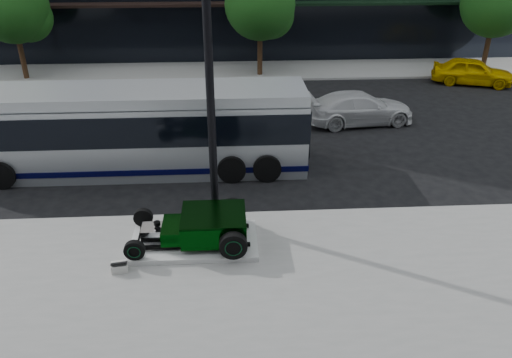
{
  "coord_description": "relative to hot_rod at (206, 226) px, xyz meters",
  "views": [
    {
      "loc": [
        -0.84,
        -14.87,
        7.98
      ],
      "look_at": [
        -0.09,
        -1.93,
        1.2
      ],
      "focal_mm": 35.0,
      "sensor_mm": 36.0,
      "label": 1
    }
  ],
  "objects": [
    {
      "name": "white_sedan",
      "position": [
        6.38,
        9.03,
        -0.01
      ],
      "size": [
        4.91,
        2.47,
        1.37
      ],
      "primitive_type": "imported",
      "rotation": [
        0.0,
        0.0,
        1.69
      ],
      "color": "silver",
      "rests_on": "ground"
    },
    {
      "name": "hot_rod",
      "position": [
        0.0,
        0.0,
        0.0
      ],
      "size": [
        3.22,
        2.0,
        0.81
      ],
      "color": "black",
      "rests_on": "display_plinth"
    },
    {
      "name": "info_plaque",
      "position": [
        -2.15,
        -1.05,
        -0.45
      ],
      "size": [
        0.45,
        0.36,
        0.31
      ],
      "color": "silver",
      "rests_on": "sidewalk_near"
    },
    {
      "name": "transit_bus",
      "position": [
        -2.64,
        5.1,
        0.79
      ],
      "size": [
        12.12,
        2.88,
        2.92
      ],
      "color": "#AEB3B7",
      "rests_on": "ground"
    },
    {
      "name": "display_plinth",
      "position": [
        -0.33,
        -0.0,
        -0.5
      ],
      "size": [
        3.4,
        1.8,
        0.15
      ],
      "primitive_type": "cube",
      "color": "silver",
      "rests_on": "sidewalk_near"
    },
    {
      "name": "yellow_taxi",
      "position": [
        13.84,
        14.4,
        0.01
      ],
      "size": [
        4.45,
        2.95,
        1.41
      ],
      "primitive_type": "imported",
      "rotation": [
        0.0,
        0.0,
        1.23
      ],
      "color": "#D7AA00",
      "rests_on": "ground"
    },
    {
      "name": "lamppost",
      "position": [
        0.23,
        1.18,
        2.79
      ],
      "size": [
        0.4,
        0.4,
        7.28
      ],
      "color": "black",
      "rests_on": "sidewalk_near"
    },
    {
      "name": "sidewalk_far",
      "position": [
        1.53,
        17.59,
        -0.64
      ],
      "size": [
        70.0,
        4.0,
        0.12
      ],
      "primitive_type": "cube",
      "color": "gray",
      "rests_on": "ground"
    },
    {
      "name": "street_trees",
      "position": [
        2.68,
        16.66,
        3.07
      ],
      "size": [
        29.8,
        3.8,
        5.7
      ],
      "color": "black",
      "rests_on": "sidewalk_far"
    },
    {
      "name": "ground",
      "position": [
        1.53,
        3.59,
        -0.7
      ],
      "size": [
        120.0,
        120.0,
        0.0
      ],
      "primitive_type": "plane",
      "color": "black",
      "rests_on": "ground"
    }
  ]
}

